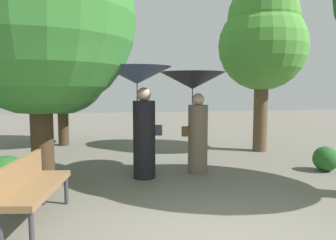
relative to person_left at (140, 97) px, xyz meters
The scene contains 8 objects.
person_left is the anchor object (origin of this frame).
person_right 1.13m from the person_left, ahead, with size 1.33×1.33×2.06m.
park_bench 2.66m from the person_left, 130.65° to the right, with size 0.71×1.56×0.83m.
tree_near_left 4.55m from the person_left, 116.08° to the left, with size 2.80×2.80×4.09m.
tree_near_right 4.37m from the person_left, 30.58° to the left, with size 2.37×2.37×4.58m.
tree_mid_left 2.44m from the person_left, behind, with size 3.46×3.46×5.17m.
bush_behind_bench 4.12m from the person_left, ahead, with size 0.52×0.52×0.52m, color #235B23.
bush_far_side 2.65m from the person_left, 157.35° to the right, with size 0.71×0.71×0.71m, color #235B23.
Camera 1 is at (-1.22, -3.00, 1.75)m, focal length 34.40 mm.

